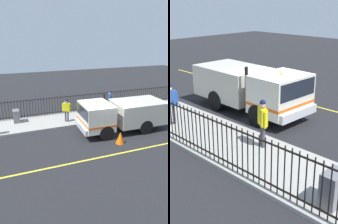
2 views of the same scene
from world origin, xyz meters
The scene contains 9 objects.
ground_plane centered at (0.00, 0.00, 0.00)m, with size 56.21×56.21×0.00m, color #232326.
sidewalk_slab centered at (3.40, 0.00, 0.06)m, with size 2.82×25.55×0.12m, color #A3A099.
lane_marking centered at (-2.50, 0.00, 0.00)m, with size 0.12×22.99×0.01m, color yellow.
work_truck centered at (0.26, -0.91, 1.25)m, with size 2.54×6.01×2.41m.
worker_standing centered at (2.80, 2.00, 1.18)m, with size 0.43×0.57×1.73m.
pedestrian_distant centered at (3.89, -2.11, 1.19)m, with size 0.61×0.37×1.74m.
iron_fence centered at (4.63, 0.00, 0.89)m, with size 0.04×21.75×1.51m.
utility_cabinet centered at (4.01, 5.51, 0.59)m, with size 0.69×0.45×0.92m, color slate.
traffic_cone centered at (-1.44, -0.10, 0.37)m, with size 0.52×0.52×0.75m, color orange.
Camera 1 is at (-11.52, 6.06, 6.12)m, focal length 34.31 mm.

